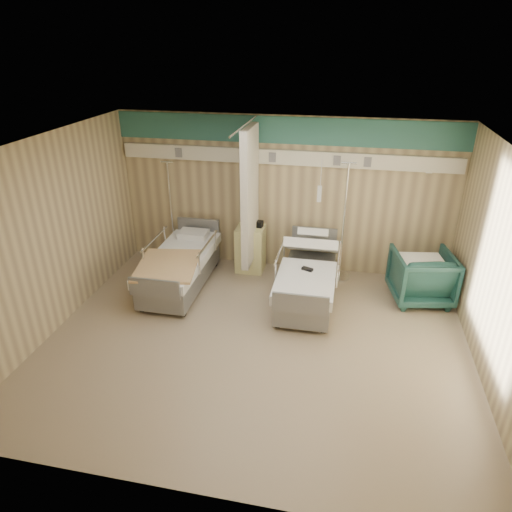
{
  "coord_description": "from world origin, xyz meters",
  "views": [
    {
      "loc": [
        1.09,
        -5.28,
        4.0
      ],
      "look_at": [
        -0.12,
        0.6,
        1.08
      ],
      "focal_mm": 32.0,
      "sensor_mm": 36.0,
      "label": 1
    }
  ],
  "objects_px": {
    "bed_left": "(180,271)",
    "bedside_cabinet": "(251,249)",
    "visitor_armchair": "(421,276)",
    "iv_stand_left": "(174,242)",
    "bed_right": "(307,283)",
    "iv_stand_right": "(341,256)"
  },
  "relations": [
    {
      "from": "bed_right",
      "to": "visitor_armchair",
      "type": "height_order",
      "value": "visitor_armchair"
    },
    {
      "from": "bed_right",
      "to": "bed_left",
      "type": "relative_size",
      "value": 1.0
    },
    {
      "from": "bed_left",
      "to": "bedside_cabinet",
      "type": "xyz_separation_m",
      "value": [
        1.05,
        0.9,
        0.11
      ]
    },
    {
      "from": "bedside_cabinet",
      "to": "iv_stand_left",
      "type": "xyz_separation_m",
      "value": [
        -1.53,
        0.07,
        -0.02
      ]
    },
    {
      "from": "bed_left",
      "to": "iv_stand_left",
      "type": "height_order",
      "value": "iv_stand_left"
    },
    {
      "from": "bedside_cabinet",
      "to": "iv_stand_right",
      "type": "distance_m",
      "value": 1.65
    },
    {
      "from": "bed_right",
      "to": "visitor_armchair",
      "type": "xyz_separation_m",
      "value": [
        1.83,
        0.41,
        0.11
      ]
    },
    {
      "from": "visitor_armchair",
      "to": "bed_right",
      "type": "bearing_deg",
      "value": 1.64
    },
    {
      "from": "bed_right",
      "to": "bed_left",
      "type": "height_order",
      "value": "same"
    },
    {
      "from": "bed_left",
      "to": "bedside_cabinet",
      "type": "distance_m",
      "value": 1.39
    },
    {
      "from": "bed_right",
      "to": "visitor_armchair",
      "type": "distance_m",
      "value": 1.88
    },
    {
      "from": "bed_right",
      "to": "iv_stand_right",
      "type": "height_order",
      "value": "iv_stand_right"
    },
    {
      "from": "bedside_cabinet",
      "to": "iv_stand_left",
      "type": "distance_m",
      "value": 1.53
    },
    {
      "from": "bed_right",
      "to": "bedside_cabinet",
      "type": "height_order",
      "value": "bedside_cabinet"
    },
    {
      "from": "bed_left",
      "to": "iv_stand_right",
      "type": "distance_m",
      "value": 2.85
    },
    {
      "from": "iv_stand_right",
      "to": "bedside_cabinet",
      "type": "bearing_deg",
      "value": -179.62
    },
    {
      "from": "visitor_armchair",
      "to": "iv_stand_left",
      "type": "height_order",
      "value": "iv_stand_left"
    },
    {
      "from": "bed_left",
      "to": "visitor_armchair",
      "type": "xyz_separation_m",
      "value": [
        4.03,
        0.41,
        0.11
      ]
    },
    {
      "from": "bed_left",
      "to": "iv_stand_left",
      "type": "bearing_deg",
      "value": 116.4
    },
    {
      "from": "bedside_cabinet",
      "to": "visitor_armchair",
      "type": "height_order",
      "value": "visitor_armchair"
    },
    {
      "from": "bedside_cabinet",
      "to": "iv_stand_left",
      "type": "height_order",
      "value": "iv_stand_left"
    },
    {
      "from": "bed_left",
      "to": "bedside_cabinet",
      "type": "bearing_deg",
      "value": 40.6
    }
  ]
}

